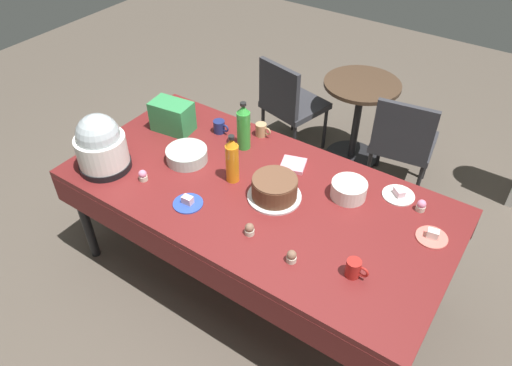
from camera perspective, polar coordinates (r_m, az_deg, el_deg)
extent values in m
plane|color=brown|center=(3.23, 0.00, -10.91)|extent=(9.00, 9.00, 0.00)
cube|color=maroon|center=(2.70, 0.00, -1.14)|extent=(2.20, 1.10, 0.04)
cylinder|color=black|center=(3.28, -19.77, -3.83)|extent=(0.06, 0.06, 0.71)
cylinder|color=black|center=(3.73, -8.94, 4.34)|extent=(0.06, 0.06, 0.71)
cylinder|color=black|center=(3.04, 21.61, -8.70)|extent=(0.06, 0.06, 0.71)
cube|color=maroon|center=(2.48, -7.22, -9.94)|extent=(2.20, 0.01, 0.18)
cube|color=maroon|center=(3.13, 5.64, 2.81)|extent=(2.20, 0.01, 0.18)
cylinder|color=silver|center=(2.64, 2.20, -1.59)|extent=(0.30, 0.30, 0.01)
cylinder|color=brown|center=(2.60, 2.23, -0.59)|extent=(0.25, 0.25, 0.11)
cylinder|color=brown|center=(2.56, 2.27, 0.41)|extent=(0.25, 0.25, 0.01)
cylinder|color=black|center=(2.97, -17.49, 2.11)|extent=(0.30, 0.30, 0.04)
cylinder|color=white|center=(2.90, -17.90, 3.76)|extent=(0.29, 0.29, 0.17)
sphere|color=#B2BCC1|center=(2.85, -18.32, 5.45)|extent=(0.25, 0.25, 0.25)
cylinder|color=#B2C6BC|center=(2.90, -8.25, 3.33)|extent=(0.25, 0.25, 0.08)
cylinder|color=silver|center=(2.66, 11.01, -0.78)|extent=(0.20, 0.20, 0.09)
cylinder|color=white|center=(2.76, 16.62, -1.41)|extent=(0.18, 0.18, 0.01)
cube|color=beige|center=(2.74, 16.71, -1.05)|extent=(0.08, 0.07, 0.04)
cylinder|color=#2D4CB2|center=(2.62, -8.11, -2.43)|extent=(0.17, 0.17, 0.01)
cube|color=beige|center=(2.60, -8.16, -2.01)|extent=(0.06, 0.04, 0.04)
cylinder|color=#E07266|center=(2.57, 20.22, -6.10)|extent=(0.16, 0.16, 0.01)
cube|color=white|center=(2.55, 20.35, -5.69)|extent=(0.06, 0.05, 0.04)
cylinder|color=beige|center=(2.82, -13.29, 0.61)|extent=(0.05, 0.05, 0.03)
sphere|color=pink|center=(2.80, -13.38, 1.06)|extent=(0.05, 0.05, 0.05)
cylinder|color=beige|center=(2.31, 4.24, -9.02)|extent=(0.05, 0.05, 0.03)
sphere|color=brown|center=(2.29, 4.27, -8.55)|extent=(0.05, 0.05, 0.05)
cylinder|color=beige|center=(2.70, 19.02, -2.83)|extent=(0.05, 0.05, 0.03)
sphere|color=pink|center=(2.68, 19.15, -2.38)|extent=(0.05, 0.05, 0.05)
cylinder|color=beige|center=(2.43, -0.78, -5.83)|extent=(0.05, 0.05, 0.03)
sphere|color=brown|center=(2.41, -0.79, -5.35)|extent=(0.05, 0.05, 0.05)
cylinder|color=green|center=(2.93, -1.48, 6.30)|extent=(0.08, 0.08, 0.25)
cone|color=green|center=(2.85, -1.54, 8.81)|extent=(0.07, 0.07, 0.05)
cylinder|color=black|center=(2.83, -1.55, 9.40)|extent=(0.04, 0.04, 0.02)
cylinder|color=orange|center=(2.68, -2.80, 2.40)|extent=(0.08, 0.08, 0.24)
cone|color=orange|center=(2.60, -2.90, 4.90)|extent=(0.07, 0.07, 0.05)
cylinder|color=black|center=(2.58, -2.92, 5.51)|extent=(0.03, 0.03, 0.02)
cylinder|color=tan|center=(3.09, 0.60, 6.39)|extent=(0.07, 0.07, 0.08)
torus|color=tan|center=(3.06, 1.34, 6.17)|extent=(0.05, 0.01, 0.05)
cylinder|color=#B2231E|center=(2.27, 11.51, -9.93)|extent=(0.07, 0.07, 0.09)
torus|color=#B2231E|center=(2.26, 12.62, -10.33)|extent=(0.06, 0.01, 0.06)
cylinder|color=navy|center=(3.13, -4.42, 6.74)|extent=(0.08, 0.08, 0.08)
torus|color=navy|center=(3.10, -3.69, 6.52)|extent=(0.05, 0.01, 0.05)
cube|color=#338C4C|center=(3.16, -9.95, 7.83)|extent=(0.28, 0.19, 0.20)
cube|color=pink|center=(2.85, 4.46, 2.18)|extent=(0.18, 0.18, 0.02)
cube|color=#333338|center=(4.07, 4.69, 9.26)|extent=(0.53, 0.53, 0.05)
cube|color=#333338|center=(3.84, 2.74, 11.13)|extent=(0.42, 0.14, 0.40)
cylinder|color=black|center=(4.21, 8.21, 6.46)|extent=(0.04, 0.04, 0.40)
cylinder|color=black|center=(4.42, 4.51, 8.55)|extent=(0.04, 0.04, 0.40)
cylinder|color=black|center=(3.97, 4.55, 4.48)|extent=(0.04, 0.04, 0.40)
cylinder|color=black|center=(4.19, 0.83, 6.75)|extent=(0.04, 0.04, 0.40)
cube|color=#333338|center=(3.78, 17.20, 4.69)|extent=(0.50, 0.50, 0.05)
cube|color=#333338|center=(3.49, 17.19, 6.00)|extent=(0.42, 0.10, 0.40)
cylinder|color=black|center=(4.05, 19.75, 2.74)|extent=(0.03, 0.03, 0.40)
cylinder|color=black|center=(4.08, 14.61, 4.24)|extent=(0.03, 0.03, 0.40)
cylinder|color=black|center=(3.75, 18.69, -0.41)|extent=(0.03, 0.03, 0.40)
cylinder|color=black|center=(3.78, 13.16, 1.23)|extent=(0.03, 0.03, 0.40)
cylinder|color=#473323|center=(3.87, 12.57, 11.42)|extent=(0.60, 0.60, 0.03)
cylinder|color=black|center=(4.05, 11.87, 7.09)|extent=(0.06, 0.06, 0.67)
cylinder|color=black|center=(4.24, 11.25, 3.19)|extent=(0.44, 0.44, 0.02)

